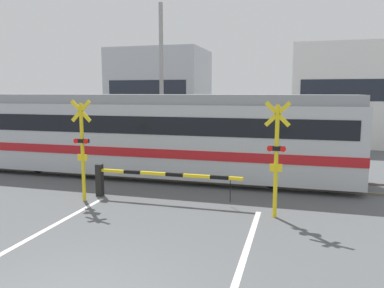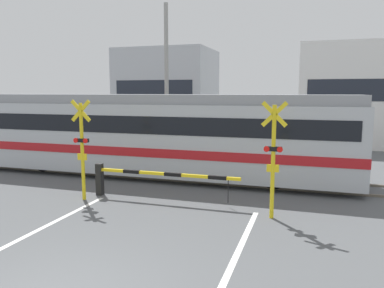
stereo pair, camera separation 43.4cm
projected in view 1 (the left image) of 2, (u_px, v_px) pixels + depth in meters
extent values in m
cube|color=#6B6051|center=(199.00, 182.00, 13.77)|extent=(50.00, 0.10, 0.08)
cube|color=#6B6051|center=(208.00, 174.00, 15.14)|extent=(50.00, 0.10, 0.08)
cube|color=#B7BCC1|center=(152.00, 137.00, 14.82)|extent=(15.45, 2.72, 2.66)
cube|color=gray|center=(151.00, 99.00, 14.61)|extent=(15.30, 2.39, 0.36)
cube|color=red|center=(152.00, 147.00, 14.87)|extent=(15.47, 2.77, 0.32)
cube|color=black|center=(151.00, 122.00, 14.73)|extent=(14.84, 2.76, 0.64)
cylinder|color=black|center=(38.00, 164.00, 15.57)|extent=(0.76, 0.12, 0.76)
cylinder|color=black|center=(59.00, 158.00, 16.94)|extent=(0.76, 0.12, 0.76)
cylinder|color=black|center=(273.00, 178.00, 13.02)|extent=(0.76, 0.12, 0.76)
cylinder|color=black|center=(275.00, 170.00, 14.39)|extent=(0.76, 0.12, 0.76)
cube|color=black|center=(100.00, 180.00, 12.07)|extent=(0.20, 0.20, 1.04)
cube|color=yellow|center=(167.00, 174.00, 11.41)|extent=(4.64, 0.09, 0.09)
cube|color=black|center=(132.00, 172.00, 11.72)|extent=(0.56, 0.10, 0.10)
cube|color=black|center=(175.00, 175.00, 11.35)|extent=(0.56, 0.10, 0.10)
cube|color=black|center=(219.00, 177.00, 10.98)|extent=(0.56, 0.10, 0.10)
cylinder|color=black|center=(230.00, 191.00, 10.95)|extent=(0.02, 0.02, 0.68)
cube|color=black|center=(279.00, 157.00, 16.32)|extent=(0.20, 0.20, 1.04)
cube|color=yellow|center=(227.00, 148.00, 16.89)|extent=(4.64, 0.09, 0.09)
cube|color=black|center=(252.00, 149.00, 16.58)|extent=(0.56, 0.10, 0.10)
cube|color=black|center=(221.00, 147.00, 16.96)|extent=(0.56, 0.10, 0.10)
cube|color=black|center=(192.00, 146.00, 17.33)|extent=(0.56, 0.10, 0.10)
cylinder|color=black|center=(185.00, 154.00, 17.47)|extent=(0.02, 0.02, 0.68)
cylinder|color=yellow|center=(83.00, 153.00, 11.41)|extent=(0.11, 0.11, 3.01)
cube|color=yellow|center=(81.00, 111.00, 11.24)|extent=(0.68, 0.04, 0.68)
cube|color=yellow|center=(81.00, 111.00, 11.24)|extent=(0.68, 0.04, 0.68)
cube|color=black|center=(82.00, 141.00, 11.36)|extent=(0.44, 0.12, 0.12)
cylinder|color=red|center=(76.00, 141.00, 11.34)|extent=(0.15, 0.03, 0.15)
cylinder|color=red|center=(86.00, 141.00, 11.25)|extent=(0.15, 0.03, 0.15)
cube|color=yellow|center=(82.00, 158.00, 11.41)|extent=(0.32, 0.03, 0.20)
cylinder|color=yellow|center=(276.00, 162.00, 9.87)|extent=(0.11, 0.11, 3.01)
cube|color=yellow|center=(278.00, 114.00, 9.70)|extent=(0.68, 0.04, 0.68)
cube|color=yellow|center=(278.00, 114.00, 9.70)|extent=(0.68, 0.04, 0.68)
cube|color=black|center=(277.00, 148.00, 9.82)|extent=(0.44, 0.12, 0.12)
cylinder|color=red|center=(270.00, 149.00, 9.80)|extent=(0.15, 0.03, 0.15)
cylinder|color=red|center=(283.00, 149.00, 9.71)|extent=(0.15, 0.03, 0.15)
cube|color=yellow|center=(276.00, 168.00, 9.87)|extent=(0.32, 0.03, 0.20)
cube|color=#B2B7BC|center=(160.00, 94.00, 27.36)|extent=(6.52, 5.19, 6.36)
cube|color=#1E232D|center=(147.00, 90.00, 24.83)|extent=(5.48, 0.03, 1.27)
cube|color=white|center=(342.00, 95.00, 24.06)|extent=(6.15, 5.19, 6.27)
cube|color=#1E232D|center=(347.00, 90.00, 21.53)|extent=(5.17, 0.03, 1.25)
cylinder|color=gray|center=(161.00, 80.00, 19.92)|extent=(0.22, 0.22, 7.95)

